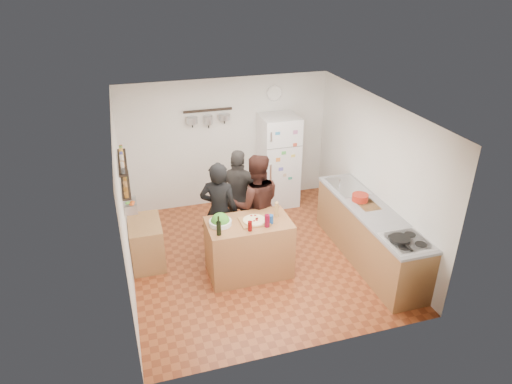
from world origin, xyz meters
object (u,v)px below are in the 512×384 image
object	(u,v)px
side_table	(147,243)
fridge	(279,161)
prep_island	(249,248)
salad_bowl	(220,223)
wine_bottle	(219,228)
pepper_mill	(277,210)
person_back	(239,196)
wall_clock	(274,93)
salt_canister	(271,219)
person_left	(219,211)
red_bowl	(360,198)
counter_run	(369,235)
skillet	(400,239)
person_center	(256,205)

from	to	relation	value
side_table	fridge	bearing A→B (deg)	27.23
prep_island	salad_bowl	xyz separation A→B (m)	(-0.42, 0.05, 0.49)
prep_island	wine_bottle	bearing A→B (deg)	-156.25
prep_island	pepper_mill	bearing A→B (deg)	6.34
salad_bowl	person_back	size ratio (longest dim) A/B	0.20
wall_clock	salt_canister	bearing A→B (deg)	-109.34
prep_island	person_left	distance (m)	0.76
pepper_mill	person_left	xyz separation A→B (m)	(-0.78, 0.52, -0.17)
salad_bowl	red_bowl	xyz separation A→B (m)	(2.32, 0.08, 0.03)
prep_island	red_bowl	distance (m)	1.97
counter_run	wall_clock	size ratio (longest dim) A/B	8.77
wine_bottle	person_left	bearing A→B (deg)	77.58
salad_bowl	person_left	bearing A→B (deg)	79.75
person_left	person_back	bearing A→B (deg)	-111.13
salt_canister	wall_clock	world-z (taller)	wall_clock
pepper_mill	fridge	distance (m)	2.20
wine_bottle	red_bowl	size ratio (longest dim) A/B	0.79
salad_bowl	wine_bottle	size ratio (longest dim) A/B	1.61
counter_run	wall_clock	distance (m)	3.22
person_back	skillet	world-z (taller)	person_back
prep_island	pepper_mill	xyz separation A→B (m)	(0.45, 0.05, 0.55)
salt_canister	skillet	bearing A→B (deg)	-32.54
person_center	salt_canister	bearing A→B (deg)	99.75
pepper_mill	red_bowl	bearing A→B (deg)	3.12
salt_canister	skillet	world-z (taller)	salt_canister
wine_bottle	person_back	xyz separation A→B (m)	(0.62, 1.22, -0.19)
fridge	person_left	bearing A→B (deg)	-134.68
side_table	wall_clock	bearing A→B (deg)	32.51
prep_island	person_left	world-z (taller)	person_left
person_back	wall_clock	bearing A→B (deg)	-99.84
prep_island	side_table	distance (m)	1.66
counter_run	red_bowl	distance (m)	0.61
person_left	skillet	size ratio (longest dim) A/B	5.92
pepper_mill	counter_run	size ratio (longest dim) A/B	0.08
person_back	side_table	xyz separation A→B (m)	(-1.61, -0.27, -0.46)
person_back	person_left	bearing A→B (deg)	71.45
wall_clock	pepper_mill	bearing A→B (deg)	-107.39
wine_bottle	side_table	xyz separation A→B (m)	(-0.99, 0.95, -0.65)
pepper_mill	fridge	world-z (taller)	fridge
pepper_mill	wall_clock	world-z (taller)	wall_clock
red_bowl	person_left	bearing A→B (deg)	168.76
prep_island	pepper_mill	distance (m)	0.72
person_left	person_center	bearing A→B (deg)	-156.34
wine_bottle	fridge	world-z (taller)	fridge
wine_bottle	skillet	size ratio (longest dim) A/B	0.73
prep_island	wall_clock	bearing A→B (deg)	63.85
salad_bowl	pepper_mill	bearing A→B (deg)	0.00
wall_clock	person_back	bearing A→B (deg)	-126.96
wine_bottle	skillet	xyz separation A→B (m)	(2.35, -0.89, -0.07)
wine_bottle	skillet	distance (m)	2.51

